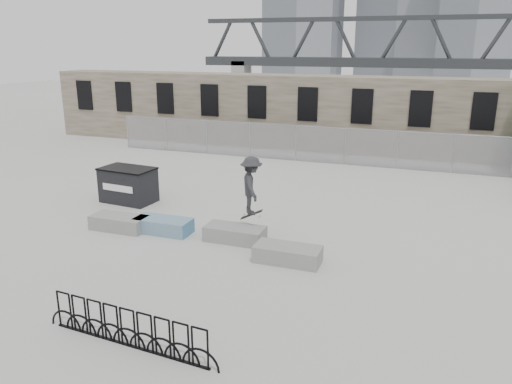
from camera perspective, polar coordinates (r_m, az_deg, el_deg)
ground at (r=17.09m, az=-6.84°, el=-5.30°), size 120.00×120.00×0.00m
stone_wall at (r=31.48m, az=6.46°, el=9.02°), size 36.00×2.58×4.50m
chainlink_fence at (r=28.10m, az=4.57°, el=5.64°), size 22.06×0.06×2.02m
planter_far_left at (r=18.35m, az=-15.36°, el=-3.32°), size 2.00×0.90×0.51m
planter_center_left at (r=17.72m, az=-10.58°, el=-3.71°), size 2.00×0.90×0.51m
planter_center_right at (r=16.69m, az=-2.43°, el=-4.72°), size 2.00×0.90×0.51m
planter_offset at (r=15.15m, az=3.63°, el=-7.02°), size 2.00×0.90×0.51m
dumpster at (r=21.34m, az=-14.39°, el=0.82°), size 2.32×1.55×1.45m
bike_rack at (r=11.49m, az=-14.43°, el=-14.86°), size 4.48×0.40×0.90m
truss_bridge at (r=69.21m, az=22.82°, el=13.49°), size 70.00×3.00×9.80m
skateboarder at (r=16.53m, az=-0.53°, el=0.73°), size 1.25×1.47×2.18m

